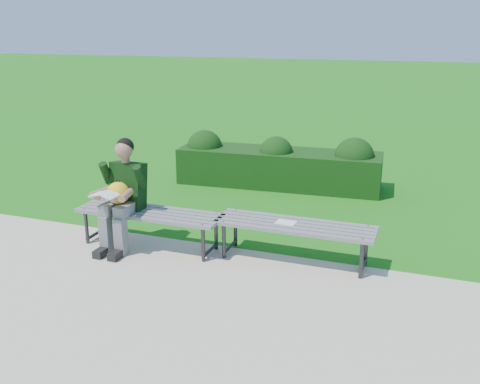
{
  "coord_description": "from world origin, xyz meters",
  "views": [
    {
      "loc": [
        2.41,
        -5.6,
        2.57
      ],
      "look_at": [
        0.43,
        -0.17,
        0.79
      ],
      "focal_mm": 40.0,
      "sensor_mm": 36.0,
      "label": 1
    }
  ],
  "objects_px": {
    "bench_right": "(295,228)",
    "hedge": "(279,164)",
    "seated_boy": "(122,191)",
    "paper_sheet": "(286,222)",
    "bench_left": "(150,216)"
  },
  "relations": [
    {
      "from": "bench_right",
      "to": "hedge",
      "type": "bearing_deg",
      "value": 109.21
    },
    {
      "from": "seated_boy",
      "to": "paper_sheet",
      "type": "height_order",
      "value": "seated_boy"
    },
    {
      "from": "seated_boy",
      "to": "paper_sheet",
      "type": "relative_size",
      "value": 5.66
    },
    {
      "from": "hedge",
      "to": "seated_boy",
      "type": "xyz_separation_m",
      "value": [
        -1.01,
        -3.23,
        0.34
      ]
    },
    {
      "from": "bench_left",
      "to": "hedge",
      "type": "bearing_deg",
      "value": 77.16
    },
    {
      "from": "bench_right",
      "to": "paper_sheet",
      "type": "distance_m",
      "value": 0.12
    },
    {
      "from": "bench_left",
      "to": "paper_sheet",
      "type": "bearing_deg",
      "value": 6.24
    },
    {
      "from": "bench_left",
      "to": "bench_right",
      "type": "relative_size",
      "value": 1.0
    },
    {
      "from": "hedge",
      "to": "bench_left",
      "type": "xyz_separation_m",
      "value": [
        -0.71,
        -3.13,
        0.04
      ]
    },
    {
      "from": "bench_left",
      "to": "seated_boy",
      "type": "relative_size",
      "value": 1.37
    },
    {
      "from": "hedge",
      "to": "bench_right",
      "type": "bearing_deg",
      "value": -70.79
    },
    {
      "from": "hedge",
      "to": "bench_left",
      "type": "distance_m",
      "value": 3.21
    },
    {
      "from": "bench_left",
      "to": "paper_sheet",
      "type": "relative_size",
      "value": 7.75
    },
    {
      "from": "hedge",
      "to": "paper_sheet",
      "type": "distance_m",
      "value": 3.09
    },
    {
      "from": "bench_right",
      "to": "paper_sheet",
      "type": "relative_size",
      "value": 7.75
    }
  ]
}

